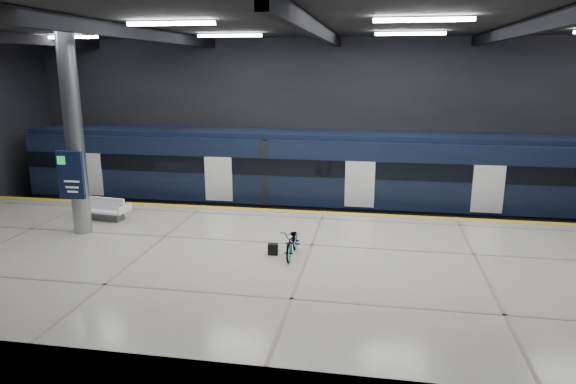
# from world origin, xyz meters

# --- Properties ---
(ground) EXTENTS (30.00, 30.00, 0.00)m
(ground) POSITION_xyz_m (0.00, 0.00, 0.00)
(ground) COLOR black
(ground) RESTS_ON ground
(room_shell) EXTENTS (30.10, 16.10, 8.05)m
(room_shell) POSITION_xyz_m (-0.00, 0.00, 5.72)
(room_shell) COLOR black
(room_shell) RESTS_ON ground
(platform) EXTENTS (30.00, 11.00, 1.10)m
(platform) POSITION_xyz_m (0.00, -2.50, 0.55)
(platform) COLOR beige
(platform) RESTS_ON ground
(safety_strip) EXTENTS (30.00, 0.40, 0.01)m
(safety_strip) POSITION_xyz_m (0.00, 2.75, 1.11)
(safety_strip) COLOR gold
(safety_strip) RESTS_ON platform
(rails) EXTENTS (30.00, 1.52, 0.16)m
(rails) POSITION_xyz_m (0.00, 5.50, 0.08)
(rails) COLOR gray
(rails) RESTS_ON ground
(train) EXTENTS (29.40, 2.84, 3.79)m
(train) POSITION_xyz_m (0.12, 5.50, 2.06)
(train) COLOR black
(train) RESTS_ON ground
(bench) EXTENTS (2.03, 1.06, 0.86)m
(bench) POSITION_xyz_m (-8.07, 0.51, 1.40)
(bench) COLOR #595B60
(bench) RESTS_ON platform
(bicycle) EXTENTS (0.60, 1.70, 0.89)m
(bicycle) POSITION_xyz_m (-0.46, -2.08, 1.55)
(bicycle) COLOR #99999E
(bicycle) RESTS_ON platform
(pannier_bag) EXTENTS (0.31, 0.19, 0.35)m
(pannier_bag) POSITION_xyz_m (-1.06, -2.08, 1.28)
(pannier_bag) COLOR black
(pannier_bag) RESTS_ON platform
(info_column) EXTENTS (0.90, 0.78, 6.90)m
(info_column) POSITION_xyz_m (-8.00, -1.03, 4.46)
(info_column) COLOR #9EA0A5
(info_column) RESTS_ON platform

